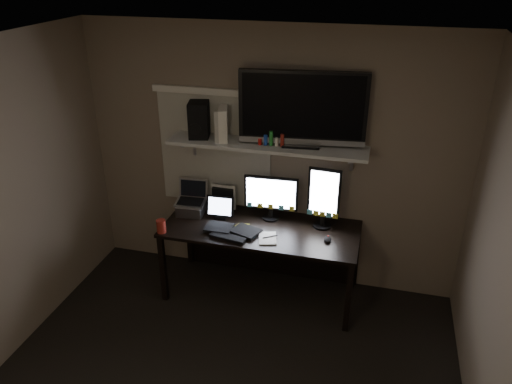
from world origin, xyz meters
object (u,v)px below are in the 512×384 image
(cup, at_px, (161,226))
(tv, at_px, (303,109))
(laptop, at_px, (190,199))
(desk, at_px, (264,237))
(mouse, at_px, (328,239))
(monitor_portrait, at_px, (324,198))
(game_console, at_px, (223,124))
(keyboard, at_px, (232,230))
(tablet, at_px, (220,207))
(speaker, at_px, (199,120))
(monitor_landscape, at_px, (271,198))

(cup, distance_m, tv, 1.63)
(laptop, bearing_deg, desk, -1.15)
(desk, bearing_deg, tv, 21.18)
(tv, bearing_deg, mouse, -51.39)
(monitor_portrait, bearing_deg, mouse, -66.41)
(laptop, distance_m, game_console, 0.81)
(mouse, bearing_deg, game_console, 156.21)
(cup, xyz_separation_m, tv, (1.15, 0.55, 1.02))
(mouse, xyz_separation_m, tv, (-0.32, 0.32, 1.06))
(monitor_portrait, relative_size, laptop, 1.86)
(keyboard, distance_m, game_console, 0.96)
(cup, bearing_deg, tablet, 41.90)
(tablet, bearing_deg, cup, -140.70)
(desk, relative_size, laptop, 5.67)
(keyboard, xyz_separation_m, cup, (-0.62, -0.18, 0.05))
(keyboard, relative_size, mouse, 5.03)
(laptop, xyz_separation_m, cup, (-0.13, -0.39, -0.10))
(mouse, bearing_deg, keyboard, 175.50)
(speaker, bearing_deg, monitor_portrait, -16.22)
(keyboard, xyz_separation_m, laptop, (-0.48, 0.21, 0.14))
(tv, bearing_deg, game_console, 175.34)
(keyboard, height_order, game_console, game_console)
(desk, height_order, tv, tv)
(game_console, bearing_deg, laptop, -172.97)
(desk, height_order, monitor_landscape, monitor_landscape)
(game_console, relative_size, speaker, 0.91)
(keyboard, relative_size, speaker, 1.56)
(tablet, xyz_separation_m, game_console, (0.01, 0.13, 0.78))
(mouse, bearing_deg, tablet, 163.33)
(keyboard, xyz_separation_m, tablet, (-0.18, 0.21, 0.10))
(cup, bearing_deg, game_console, 49.82)
(tv, bearing_deg, keyboard, -152.00)
(keyboard, xyz_separation_m, speaker, (-0.41, 0.36, 0.90))
(monitor_portrait, relative_size, keyboard, 1.16)
(monitor_landscape, distance_m, laptop, 0.78)
(cup, bearing_deg, laptop, 71.24)
(keyboard, bearing_deg, desk, 56.75)
(game_console, bearing_deg, cup, -146.40)
(monitor_portrait, distance_m, game_console, 1.13)
(speaker, bearing_deg, desk, -22.30)
(cup, bearing_deg, monitor_portrait, 18.63)
(mouse, xyz_separation_m, game_console, (-1.03, 0.30, 0.88))
(tablet, height_order, game_console, game_console)
(tv, bearing_deg, cup, -161.15)
(desk, xyz_separation_m, tv, (0.30, 0.12, 1.26))
(monitor_portrait, xyz_separation_m, cup, (-1.39, -0.47, -0.23))
(monitor_landscape, xyz_separation_m, speaker, (-0.69, 0.04, 0.69))
(keyboard, relative_size, game_console, 1.71)
(laptop, xyz_separation_m, game_console, (0.31, 0.13, 0.74))
(monitor_landscape, bearing_deg, tablet, -169.76)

